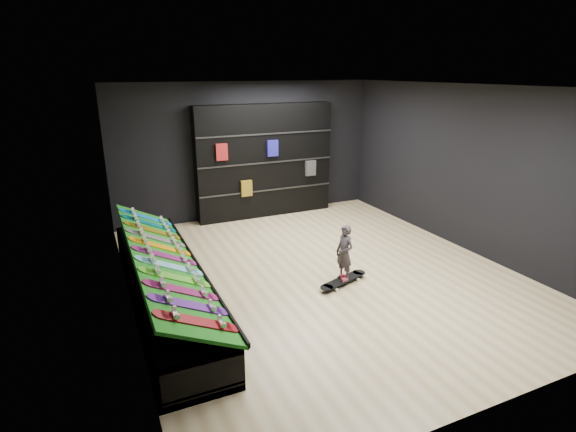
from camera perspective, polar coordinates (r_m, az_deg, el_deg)
name	(u,v)px	position (r m, az deg, el deg)	size (l,w,h in m)	color
floor	(320,272)	(7.60, 4.09, -7.13)	(6.00, 7.00, 0.01)	#CDBA8A
ceiling	(325,86)	(6.88, 4.67, 16.10)	(6.00, 7.00, 0.01)	white
wall_back	(248,151)	(10.23, -5.14, 8.28)	(6.00, 0.02, 3.00)	black
wall_front	(509,273)	(4.51, 26.23, -6.46)	(6.00, 0.02, 3.00)	black
wall_left	(121,209)	(6.27, -20.48, 0.90)	(0.02, 7.00, 3.00)	black
wall_right	(466,169)	(8.90, 21.67, 5.59)	(0.02, 7.00, 3.00)	black
display_rack	(164,288)	(6.76, -15.48, -8.78)	(0.90, 4.50, 0.50)	black
turf_ramp	(165,258)	(6.58, -15.39, -5.12)	(1.00, 4.50, 0.04)	#11630F
back_shelving	(265,161)	(10.22, -2.99, 6.98)	(3.16, 0.37, 2.53)	black
floor_skateboard	(343,281)	(7.21, 7.04, -8.24)	(0.98, 0.22, 0.09)	black
child	(344,263)	(7.08, 7.14, -6.00)	(0.20, 0.14, 0.54)	black
display_board_0	(197,321)	(4.89, -11.42, -12.97)	(0.98, 0.22, 0.09)	red
display_board_1	(189,305)	(5.21, -12.41, -10.95)	(0.98, 0.22, 0.09)	purple
display_board_2	(182,290)	(5.55, -13.28, -9.16)	(0.98, 0.22, 0.09)	#E5198C
display_board_3	(176,277)	(5.88, -14.03, -7.57)	(0.98, 0.22, 0.09)	green
display_board_4	(170,266)	(6.22, -14.70, -6.16)	(0.98, 0.22, 0.09)	#0CB2E5
display_board_5	(165,256)	(6.57, -15.30, -4.89)	(0.98, 0.22, 0.09)	#2626BF
display_board_6	(161,247)	(6.92, -15.83, -3.75)	(0.98, 0.22, 0.09)	yellow
display_board_7	(157,238)	(7.27, -16.32, -2.72)	(0.98, 0.22, 0.09)	black
display_board_8	(153,231)	(7.63, -16.75, -1.78)	(0.98, 0.22, 0.09)	yellow
display_board_9	(150,224)	(7.99, -17.15, -0.93)	(0.98, 0.22, 0.09)	#0C8C99
display_board_10	(147,217)	(8.35, -17.51, -0.15)	(0.98, 0.22, 0.09)	blue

